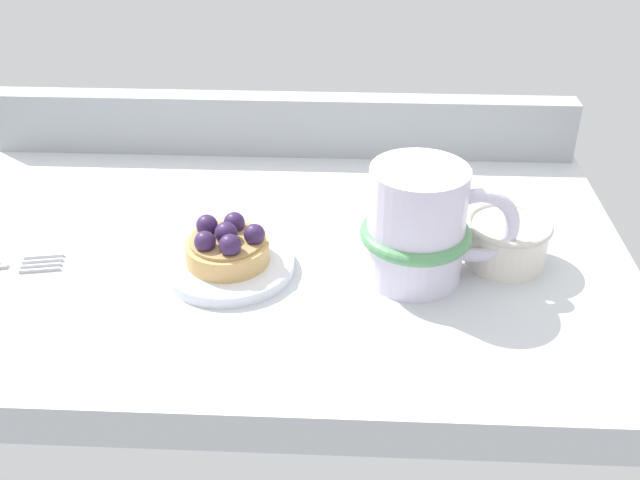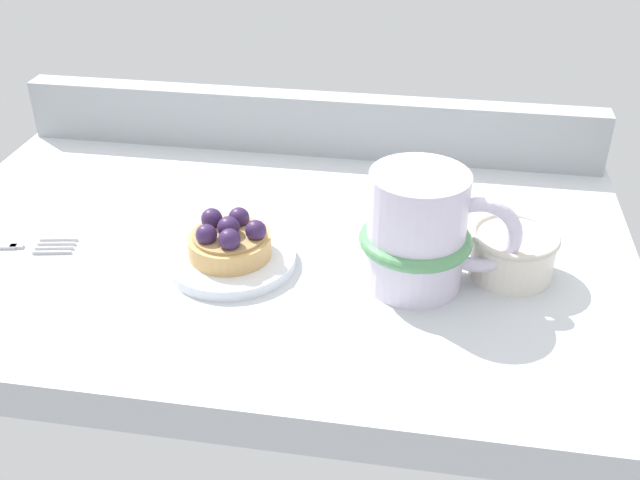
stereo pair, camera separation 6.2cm
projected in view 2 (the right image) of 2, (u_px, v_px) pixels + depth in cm
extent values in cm
cube|color=silver|center=(270.00, 257.00, 69.41)|extent=(66.59, 43.43, 3.48)
cube|color=#9EA3A8|center=(308.00, 123.00, 83.69)|extent=(65.26, 3.05, 6.73)
cylinder|color=silver|center=(231.00, 259.00, 64.94)|extent=(11.43, 11.43, 1.01)
cylinder|color=silver|center=(231.00, 262.00, 65.08)|extent=(6.29, 6.29, 0.51)
cylinder|color=tan|center=(230.00, 245.00, 64.19)|extent=(7.21, 7.21, 1.86)
cylinder|color=#AB854F|center=(229.00, 235.00, 63.63)|extent=(6.34, 6.34, 0.30)
sphere|color=#331E47|center=(229.00, 228.00, 63.25)|extent=(1.96, 1.96, 1.96)
sphere|color=#331E47|center=(250.00, 230.00, 62.88)|extent=(1.83, 1.83, 1.83)
sphere|color=#331E47|center=(239.00, 218.00, 64.85)|extent=(1.87, 1.87, 1.87)
sphere|color=#331E47|center=(212.00, 219.00, 64.55)|extent=(1.89, 1.89, 1.89)
sphere|color=#331E47|center=(206.00, 235.00, 62.30)|extent=(1.82, 1.82, 1.82)
sphere|color=#331E47|center=(229.00, 240.00, 61.45)|extent=(1.89, 1.89, 1.89)
cylinder|color=silver|center=(416.00, 230.00, 60.19)|extent=(8.08, 8.08, 10.21)
torus|color=#569960|center=(415.00, 239.00, 60.63)|extent=(9.32, 9.32, 1.20)
torus|color=silver|center=(479.00, 236.00, 59.48)|extent=(6.90, 1.18, 6.90)
cube|color=#B7B7BC|center=(16.00, 245.00, 67.32)|extent=(1.28, 0.77, 0.60)
cube|color=#B7B7BC|center=(52.00, 251.00, 66.45)|extent=(3.48, 0.89, 0.60)
cube|color=#B7B7BC|center=(54.00, 247.00, 67.07)|extent=(3.48, 0.89, 0.60)
cube|color=#B7B7BC|center=(56.00, 242.00, 67.70)|extent=(3.48, 0.89, 0.60)
cube|color=#B7B7BC|center=(58.00, 238.00, 68.32)|extent=(3.48, 0.89, 0.60)
cylinder|color=silver|center=(512.00, 255.00, 62.96)|extent=(7.09, 7.09, 3.80)
torus|color=beige|center=(515.00, 236.00, 61.96)|extent=(7.55, 7.55, 0.60)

